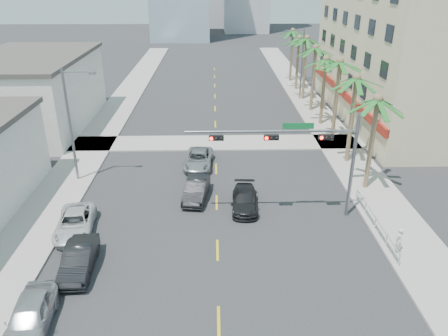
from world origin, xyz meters
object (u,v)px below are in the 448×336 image
at_px(car_parked_far, 75,223).
at_px(car_parked_near, 30,317).
at_px(car_lane_left, 196,190).
at_px(traffic_signal_mast, 306,148).
at_px(car_lane_center, 199,159).
at_px(pedestrian, 399,240).
at_px(car_parked_mid, 79,259).
at_px(car_lane_right, 245,200).

bearing_deg(car_parked_far, car_parked_near, -94.87).
bearing_deg(car_parked_far, car_lane_left, 22.94).
height_order(traffic_signal_mast, car_lane_center, traffic_signal_mast).
height_order(car_lane_left, pedestrian, pedestrian).
distance_m(car_parked_near, car_parked_far, 8.51).
bearing_deg(car_parked_mid, car_lane_center, 63.07).
relative_size(car_parked_mid, car_parked_far, 0.91).
bearing_deg(car_lane_right, car_lane_center, 118.36).
relative_size(car_parked_mid, car_lane_center, 0.91).
distance_m(car_parked_far, car_lane_left, 8.87).
distance_m(car_parked_mid, car_lane_center, 15.64).
distance_m(car_lane_center, car_lane_right, 8.17).
relative_size(traffic_signal_mast, car_parked_far, 2.29).
relative_size(car_parked_near, car_lane_center, 0.94).
relative_size(traffic_signal_mast, car_lane_right, 2.54).
relative_size(traffic_signal_mast, car_parked_mid, 2.50).
distance_m(car_lane_center, pedestrian, 18.01).
height_order(traffic_signal_mast, pedestrian, traffic_signal_mast).
height_order(car_parked_far, car_lane_right, car_parked_far).
bearing_deg(car_lane_center, traffic_signal_mast, -45.47).
distance_m(car_parked_near, car_lane_right, 15.73).
xyz_separation_m(traffic_signal_mast, car_lane_left, (-7.28, 2.76, -4.34)).
xyz_separation_m(car_parked_near, car_lane_left, (7.31, 12.97, -0.07)).
relative_size(car_parked_near, car_parked_mid, 1.04).
relative_size(car_lane_center, pedestrian, 2.97).
xyz_separation_m(car_parked_far, car_lane_center, (7.67, 10.30, 0.00)).
bearing_deg(car_parked_mid, car_lane_right, 32.12).
height_order(car_parked_near, car_parked_far, car_parked_near).
bearing_deg(car_lane_right, car_parked_mid, -141.72).
relative_size(car_parked_mid, pedestrian, 2.71).
height_order(car_parked_far, car_lane_center, car_lane_center).
bearing_deg(car_lane_right, pedestrian, -30.86).
bearing_deg(car_parked_far, car_parked_mid, -78.46).
relative_size(car_lane_right, pedestrian, 2.67).
bearing_deg(car_parked_near, car_lane_right, 40.45).
height_order(car_parked_far, pedestrian, pedestrian).
xyz_separation_m(car_lane_center, pedestrian, (12.22, -13.22, 0.29)).
bearing_deg(car_lane_center, car_lane_left, -85.73).
bearing_deg(pedestrian, car_lane_center, -82.29).
height_order(car_lane_left, car_lane_center, car_lane_left).
xyz_separation_m(traffic_signal_mast, car_parked_near, (-14.60, -10.20, -4.28)).
relative_size(car_parked_near, car_lane_left, 1.06).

